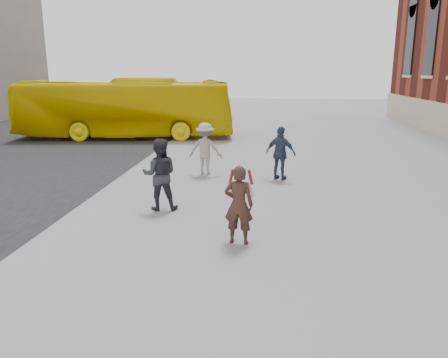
# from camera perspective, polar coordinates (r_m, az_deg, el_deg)

# --- Properties ---
(ground) EXTENTS (100.00, 100.00, 0.00)m
(ground) POSITION_cam_1_polar(r_m,az_deg,el_deg) (8.74, 5.40, -9.82)
(ground) COLOR #9E9EA3
(woman) EXTENTS (0.67, 0.62, 1.67)m
(woman) POSITION_cam_1_polar(r_m,az_deg,el_deg) (9.01, 1.94, -3.24)
(woman) COLOR #3E271B
(woman) RESTS_ON ground
(bus) EXTENTS (11.56, 4.05, 3.15)m
(bus) POSITION_cam_1_polar(r_m,az_deg,el_deg) (24.04, -12.72, 9.00)
(bus) COLOR #E3C402
(bus) RESTS_ON road
(pedestrian_a) EXTENTS (1.00, 0.83, 1.86)m
(pedestrian_a) POSITION_cam_1_polar(r_m,az_deg,el_deg) (11.31, -8.38, 0.59)
(pedestrian_a) COLOR #2C2D32
(pedestrian_a) RESTS_ON ground
(pedestrian_b) EXTENTS (1.20, 0.75, 1.79)m
(pedestrian_b) POSITION_cam_1_polar(r_m,az_deg,el_deg) (15.08, -2.45, 3.95)
(pedestrian_b) COLOR #9D9388
(pedestrian_b) RESTS_ON ground
(pedestrian_c) EXTENTS (1.12, 0.83, 1.77)m
(pedestrian_c) POSITION_cam_1_polar(r_m,az_deg,el_deg) (14.45, 7.41, 3.35)
(pedestrian_c) COLOR #2E4053
(pedestrian_c) RESTS_ON ground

